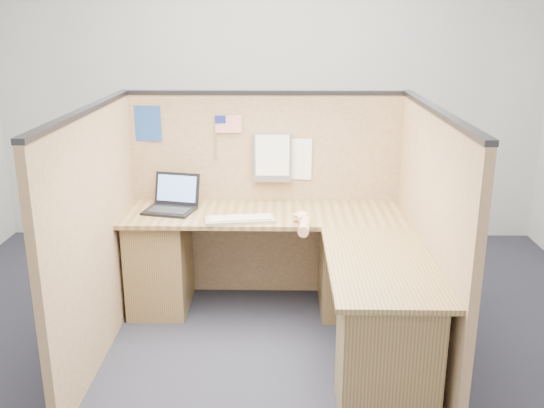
{
  "coord_description": "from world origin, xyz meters",
  "views": [
    {
      "loc": [
        0.13,
        -3.31,
        2.02
      ],
      "look_at": [
        0.06,
        0.5,
        0.85
      ],
      "focal_mm": 40.0,
      "sensor_mm": 36.0,
      "label": 1
    }
  ],
  "objects_px": {
    "laptop": "(171,201)",
    "mouse": "(302,218)",
    "l_desk": "(291,281)",
    "keyboard": "(240,220)"
  },
  "relations": [
    {
      "from": "l_desk",
      "to": "mouse",
      "type": "xyz_separation_m",
      "value": [
        0.07,
        0.2,
        0.36
      ]
    },
    {
      "from": "l_desk",
      "to": "mouse",
      "type": "bearing_deg",
      "value": 71.42
    },
    {
      "from": "laptop",
      "to": "keyboard",
      "type": "bearing_deg",
      "value": -14.84
    },
    {
      "from": "laptop",
      "to": "keyboard",
      "type": "height_order",
      "value": "laptop"
    },
    {
      "from": "keyboard",
      "to": "l_desk",
      "type": "bearing_deg",
      "value": -37.8
    },
    {
      "from": "l_desk",
      "to": "keyboard",
      "type": "xyz_separation_m",
      "value": [
        -0.34,
        0.19,
        0.35
      ]
    },
    {
      "from": "laptop",
      "to": "mouse",
      "type": "relative_size",
      "value": 3.72
    },
    {
      "from": "keyboard",
      "to": "mouse",
      "type": "relative_size",
      "value": 4.57
    },
    {
      "from": "l_desk",
      "to": "keyboard",
      "type": "bearing_deg",
      "value": 150.84
    },
    {
      "from": "laptop",
      "to": "keyboard",
      "type": "xyz_separation_m",
      "value": [
        0.5,
        -0.26,
        -0.04
      ]
    }
  ]
}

